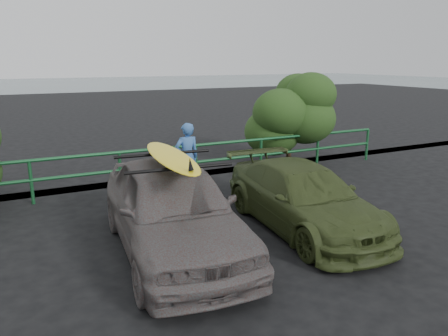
{
  "coord_description": "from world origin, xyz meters",
  "views": [
    {
      "loc": [
        -3.32,
        -5.34,
        3.19
      ],
      "look_at": [
        0.27,
        1.87,
        1.17
      ],
      "focal_mm": 35.0,
      "sensor_mm": 36.0,
      "label": 1
    }
  ],
  "objects_px": {
    "man": "(187,157)",
    "surfboard": "(171,156)",
    "olive_vehicle": "(303,198)",
    "sedan": "(172,208)",
    "guardrail": "(160,167)"
  },
  "relations": [
    {
      "from": "man",
      "to": "surfboard",
      "type": "bearing_deg",
      "value": 63.98
    },
    {
      "from": "surfboard",
      "to": "olive_vehicle",
      "type": "bearing_deg",
      "value": 3.63
    },
    {
      "from": "surfboard",
      "to": "man",
      "type": "bearing_deg",
      "value": 69.68
    },
    {
      "from": "sedan",
      "to": "olive_vehicle",
      "type": "xyz_separation_m",
      "value": [
        2.62,
        -0.08,
        -0.17
      ]
    },
    {
      "from": "olive_vehicle",
      "to": "surfboard",
      "type": "xyz_separation_m",
      "value": [
        -2.62,
        0.08,
        1.05
      ]
    },
    {
      "from": "guardrail",
      "to": "olive_vehicle",
      "type": "xyz_separation_m",
      "value": [
        1.6,
        -3.88,
        0.09
      ]
    },
    {
      "from": "olive_vehicle",
      "to": "man",
      "type": "relative_size",
      "value": 2.47
    },
    {
      "from": "guardrail",
      "to": "surfboard",
      "type": "bearing_deg",
      "value": -105.1
    },
    {
      "from": "guardrail",
      "to": "olive_vehicle",
      "type": "relative_size",
      "value": 3.34
    },
    {
      "from": "sedan",
      "to": "man",
      "type": "distance_m",
      "value": 3.59
    },
    {
      "from": "guardrail",
      "to": "surfboard",
      "type": "height_order",
      "value": "surfboard"
    },
    {
      "from": "sedan",
      "to": "man",
      "type": "height_order",
      "value": "man"
    },
    {
      "from": "guardrail",
      "to": "surfboard",
      "type": "xyz_separation_m",
      "value": [
        -1.02,
        -3.8,
        1.14
      ]
    },
    {
      "from": "guardrail",
      "to": "sedan",
      "type": "height_order",
      "value": "sedan"
    },
    {
      "from": "sedan",
      "to": "man",
      "type": "bearing_deg",
      "value": 69.68
    }
  ]
}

